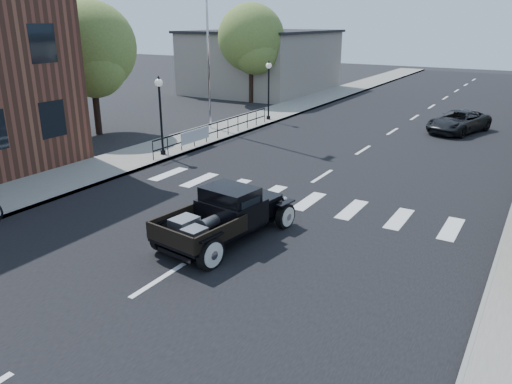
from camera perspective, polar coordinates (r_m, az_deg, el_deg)
The scene contains 14 objects.
ground at distance 14.83m, azimuth -3.36°, elevation -5.20°, with size 120.00×120.00×0.00m, color black.
road at distance 27.92m, azimuth 14.18°, elevation 5.96°, with size 14.00×80.00×0.02m, color black.
road_markings at distance 23.30m, azimuth 10.52°, elevation 3.64°, with size 12.00×60.00×0.06m, color silver, non-canonical shape.
sidewalk_left at distance 31.32m, azimuth -0.94°, elevation 8.05°, with size 3.00×80.00×0.15m, color gray.
low_building_left at distance 45.37m, azimuth 0.72°, elevation 14.59°, with size 10.00×12.00×5.00m, color gray.
railing at distance 26.46m, azimuth -4.43°, elevation 7.20°, with size 0.08×10.00×1.00m, color black, non-canonical shape.
banner at distance 24.89m, azimuth -6.92°, elevation 5.88°, with size 0.04×2.20×0.60m, color silver, non-canonical shape.
lamp_post_b at distance 23.32m, azimuth -10.83°, elevation 8.53°, with size 0.36×0.36×3.59m, color black, non-canonical shape.
lamp_post_c at distance 31.41m, azimuth 1.45°, elevation 11.53°, with size 0.36×0.36×3.59m, color black, non-canonical shape.
flagpole at distance 28.63m, azimuth -5.63°, elevation 19.97°, with size 0.12×0.12×12.82m, color silver.
big_tree_near at distance 29.01m, azimuth -18.18°, elevation 13.21°, with size 4.85×4.85×7.12m, color #5C7331, non-canonical shape.
big_tree_far at distance 38.87m, azimuth -0.56°, elevation 15.52°, with size 4.96×4.96×7.28m, color #5C7331, non-canonical shape.
hotrod_pickup at distance 14.36m, azimuth -3.50°, elevation -2.57°, with size 2.16×4.62×1.60m, color black, non-canonical shape.
second_car at distance 30.63m, azimuth 22.13°, elevation 7.43°, with size 2.04×4.42×1.23m, color black.
Camera 1 is at (7.64, -11.15, 6.11)m, focal length 35.00 mm.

